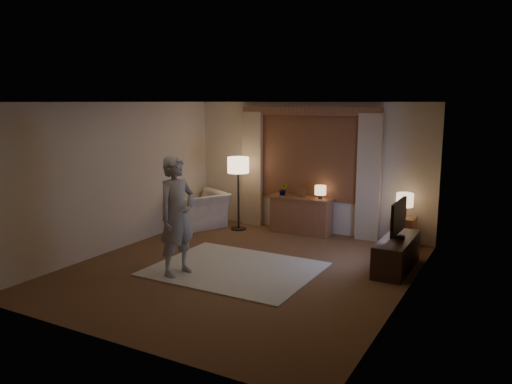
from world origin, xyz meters
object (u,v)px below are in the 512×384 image
Objects in this scene: person at (177,216)px; sideboard at (301,216)px; side_table at (403,233)px; tv_stand at (397,254)px; armchair at (197,210)px.

sideboard is at bearing -1.00° from person.
sideboard is at bearing 178.59° from side_table.
tv_stand is (0.18, -1.25, -0.03)m from side_table.
sideboard is 2.19m from armchair.
tv_stand is (2.20, -1.30, -0.10)m from sideboard.
sideboard is 3.27m from person.
sideboard is 2.03m from side_table.
armchair is 4.35m from tv_stand.
sideboard is 0.66× the size of person.
side_table is at bearing -30.11° from person.
side_table is at bearing 98.16° from tv_stand.
tv_stand is 0.77× the size of person.
sideboard is 2.14× the size of side_table.
side_table is (2.02, -0.05, -0.07)m from sideboard.
sideboard is 1.06× the size of armchair.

